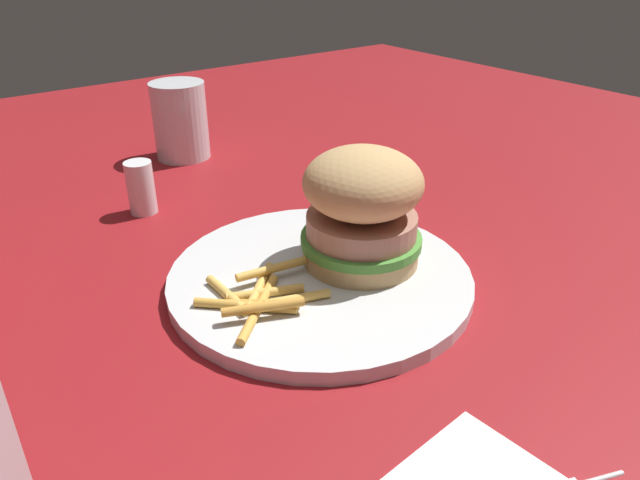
# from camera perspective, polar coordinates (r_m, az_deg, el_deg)

# --- Properties ---
(ground_plane) EXTENTS (1.60, 1.60, 0.00)m
(ground_plane) POSITION_cam_1_polar(r_m,az_deg,el_deg) (0.51, 0.30, -3.11)
(ground_plane) COLOR maroon
(plate) EXTENTS (0.25, 0.25, 0.01)m
(plate) POSITION_cam_1_polar(r_m,az_deg,el_deg) (0.49, 0.00, -3.69)
(plate) COLOR silver
(plate) RESTS_ON ground_plane
(sandwich) EXTENTS (0.10, 0.10, 0.10)m
(sandwich) POSITION_cam_1_polar(r_m,az_deg,el_deg) (0.49, 4.07, 3.19)
(sandwich) COLOR tan
(sandwich) RESTS_ON plate
(fries_pile) EXTENTS (0.09, 0.10, 0.01)m
(fries_pile) POSITION_cam_1_polar(r_m,az_deg,el_deg) (0.45, -5.95, -5.41)
(fries_pile) COLOR #E5B251
(fries_pile) RESTS_ON plate
(drink_glass) EXTENTS (0.07, 0.07, 0.10)m
(drink_glass) POSITION_cam_1_polar(r_m,az_deg,el_deg) (0.78, -13.22, 10.69)
(drink_glass) COLOR silver
(drink_glass) RESTS_ON ground_plane
(salt_shaker) EXTENTS (0.03, 0.03, 0.06)m
(salt_shaker) POSITION_cam_1_polar(r_m,az_deg,el_deg) (0.64, -16.81, 4.83)
(salt_shaker) COLOR white
(salt_shaker) RESTS_ON ground_plane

